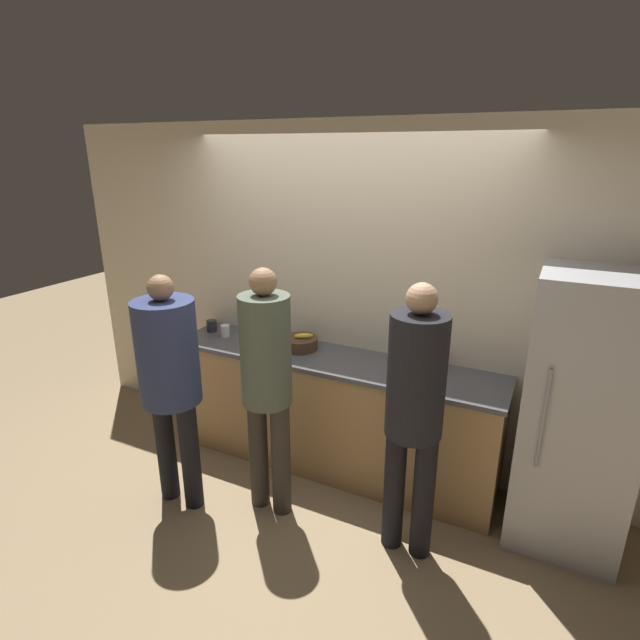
{
  "coord_description": "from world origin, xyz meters",
  "views": [
    {
      "loc": [
        1.44,
        -2.78,
        2.39
      ],
      "look_at": [
        0.0,
        0.13,
        1.27
      ],
      "focal_mm": 28.0,
      "sensor_mm": 36.0,
      "label": 1
    }
  ],
  "objects_px": {
    "person_center": "(267,376)",
    "fruit_bowl": "(300,343)",
    "refrigerator": "(579,415)",
    "person_left": "(169,370)",
    "bottle_red": "(436,354)",
    "utensil_crock": "(278,328)",
    "cup_black": "(212,326)",
    "cup_white": "(225,331)",
    "person_right": "(415,403)"
  },
  "relations": [
    {
      "from": "person_center",
      "to": "bottle_red",
      "type": "xyz_separation_m",
      "value": [
        0.89,
        0.81,
        0.01
      ]
    },
    {
      "from": "person_right",
      "to": "bottle_red",
      "type": "distance_m",
      "value": 0.77
    },
    {
      "from": "cup_white",
      "to": "utensil_crock",
      "type": "bearing_deg",
      "value": 22.0
    },
    {
      "from": "person_left",
      "to": "cup_white",
      "type": "bearing_deg",
      "value": 103.02
    },
    {
      "from": "cup_black",
      "to": "cup_white",
      "type": "bearing_deg",
      "value": -15.09
    },
    {
      "from": "fruit_bowl",
      "to": "person_center",
      "type": "bearing_deg",
      "value": -79.15
    },
    {
      "from": "person_center",
      "to": "bottle_red",
      "type": "distance_m",
      "value": 1.21
    },
    {
      "from": "cup_white",
      "to": "person_center",
      "type": "bearing_deg",
      "value": -38.71
    },
    {
      "from": "bottle_red",
      "to": "cup_black",
      "type": "height_order",
      "value": "bottle_red"
    },
    {
      "from": "refrigerator",
      "to": "person_left",
      "type": "distance_m",
      "value": 2.57
    },
    {
      "from": "refrigerator",
      "to": "cup_black",
      "type": "height_order",
      "value": "refrigerator"
    },
    {
      "from": "person_center",
      "to": "cup_white",
      "type": "distance_m",
      "value": 1.04
    },
    {
      "from": "refrigerator",
      "to": "person_center",
      "type": "bearing_deg",
      "value": -161.68
    },
    {
      "from": "person_left",
      "to": "bottle_red",
      "type": "distance_m",
      "value": 1.82
    },
    {
      "from": "bottle_red",
      "to": "cup_white",
      "type": "distance_m",
      "value": 1.71
    },
    {
      "from": "utensil_crock",
      "to": "cup_black",
      "type": "xyz_separation_m",
      "value": [
        -0.58,
        -0.12,
        -0.03
      ]
    },
    {
      "from": "bottle_red",
      "to": "cup_white",
      "type": "height_order",
      "value": "bottle_red"
    },
    {
      "from": "person_right",
      "to": "cup_black",
      "type": "height_order",
      "value": "person_right"
    },
    {
      "from": "cup_black",
      "to": "bottle_red",
      "type": "bearing_deg",
      "value": 3.38
    },
    {
      "from": "utensil_crock",
      "to": "cup_black",
      "type": "relative_size",
      "value": 2.77
    },
    {
      "from": "person_right",
      "to": "utensil_crock",
      "type": "distance_m",
      "value": 1.57
    },
    {
      "from": "bottle_red",
      "to": "utensil_crock",
      "type": "bearing_deg",
      "value": 179.75
    },
    {
      "from": "bottle_red",
      "to": "fruit_bowl",
      "type": "bearing_deg",
      "value": -173.05
    },
    {
      "from": "person_left",
      "to": "utensil_crock",
      "type": "relative_size",
      "value": 6.17
    },
    {
      "from": "bottle_red",
      "to": "cup_black",
      "type": "xyz_separation_m",
      "value": [
        -1.88,
        -0.11,
        -0.05
      ]
    },
    {
      "from": "refrigerator",
      "to": "person_left",
      "type": "relative_size",
      "value": 1.06
    },
    {
      "from": "cup_black",
      "to": "person_left",
      "type": "bearing_deg",
      "value": -67.76
    },
    {
      "from": "utensil_crock",
      "to": "person_left",
      "type": "bearing_deg",
      "value": -101.09
    },
    {
      "from": "person_left",
      "to": "bottle_red",
      "type": "xyz_separation_m",
      "value": [
        1.5,
        1.03,
        0.0
      ]
    },
    {
      "from": "person_left",
      "to": "refrigerator",
      "type": "bearing_deg",
      "value": 18.77
    },
    {
      "from": "person_right",
      "to": "cup_white",
      "type": "bearing_deg",
      "value": 161.18
    },
    {
      "from": "person_left",
      "to": "fruit_bowl",
      "type": "xyz_separation_m",
      "value": [
        0.48,
        0.91,
        -0.05
      ]
    },
    {
      "from": "cup_white",
      "to": "cup_black",
      "type": "relative_size",
      "value": 0.99
    },
    {
      "from": "person_center",
      "to": "cup_black",
      "type": "height_order",
      "value": "person_center"
    },
    {
      "from": "refrigerator",
      "to": "person_right",
      "type": "bearing_deg",
      "value": -147.08
    },
    {
      "from": "utensil_crock",
      "to": "cup_black",
      "type": "height_order",
      "value": "utensil_crock"
    },
    {
      "from": "person_left",
      "to": "utensil_crock",
      "type": "xyz_separation_m",
      "value": [
        0.2,
        1.04,
        -0.01
      ]
    },
    {
      "from": "person_right",
      "to": "cup_white",
      "type": "distance_m",
      "value": 1.88
    },
    {
      "from": "utensil_crock",
      "to": "cup_white",
      "type": "xyz_separation_m",
      "value": [
        -0.41,
        -0.16,
        -0.03
      ]
    },
    {
      "from": "refrigerator",
      "to": "utensil_crock",
      "type": "height_order",
      "value": "refrigerator"
    },
    {
      "from": "person_right",
      "to": "person_left",
      "type": "bearing_deg",
      "value": -170.26
    },
    {
      "from": "refrigerator",
      "to": "bottle_red",
      "type": "xyz_separation_m",
      "value": [
        -0.93,
        0.21,
        0.15
      ]
    },
    {
      "from": "person_left",
      "to": "cup_white",
      "type": "relative_size",
      "value": 17.36
    },
    {
      "from": "bottle_red",
      "to": "cup_white",
      "type": "xyz_separation_m",
      "value": [
        -1.71,
        -0.16,
        -0.05
      ]
    },
    {
      "from": "refrigerator",
      "to": "person_right",
      "type": "relative_size",
      "value": 1.01
    },
    {
      "from": "person_center",
      "to": "person_right",
      "type": "bearing_deg",
      "value": 2.76
    },
    {
      "from": "person_center",
      "to": "fruit_bowl",
      "type": "relative_size",
      "value": 6.17
    },
    {
      "from": "person_center",
      "to": "fruit_bowl",
      "type": "xyz_separation_m",
      "value": [
        -0.13,
        0.68,
        -0.04
      ]
    },
    {
      "from": "refrigerator",
      "to": "utensil_crock",
      "type": "relative_size",
      "value": 6.52
    },
    {
      "from": "refrigerator",
      "to": "person_right",
      "type": "xyz_separation_m",
      "value": [
        -0.86,
        -0.56,
        0.14
      ]
    }
  ]
}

